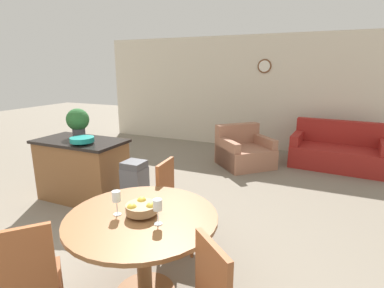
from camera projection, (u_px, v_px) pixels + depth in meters
name	position (u px, v px, depth m)	size (l,w,h in m)	color
wall_back	(251.00, 93.00, 7.28)	(8.00, 0.09, 2.70)	beige
dining_table	(143.00, 235.00, 2.48)	(1.24, 1.24, 0.77)	brown
dining_chair_near_left	(27.00, 278.00, 2.08)	(0.59, 0.59, 0.96)	brown
dining_chair_far_side	(175.00, 200.00, 3.30)	(0.45, 0.45, 0.96)	brown
fruit_bowl	(142.00, 208.00, 2.42)	(0.26, 0.26, 0.12)	olive
wine_glass_left	(116.00, 197.00, 2.41)	(0.07, 0.07, 0.21)	silver
wine_glass_right	(158.00, 206.00, 2.27)	(0.07, 0.07, 0.21)	silver
kitchen_island	(83.00, 170.00, 4.48)	(1.32, 0.71, 0.92)	brown
teal_bowl	(82.00, 140.00, 4.14)	(0.33, 0.33, 0.09)	teal
potted_plant	(78.00, 121.00, 4.52)	(0.34, 0.34, 0.43)	#4C4C51
trash_bin	(135.00, 189.00, 3.99)	(0.28, 0.28, 0.76)	#56565B
couch	(337.00, 152.00, 5.99)	(1.78, 1.06, 0.90)	maroon
armchair	(244.00, 152.00, 6.08)	(1.31, 1.31, 0.81)	#A87056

